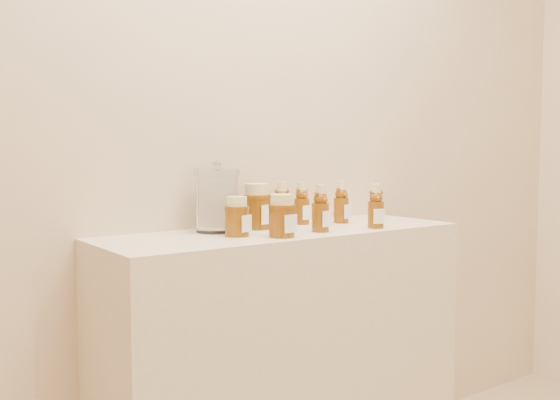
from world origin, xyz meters
TOP-DOWN VIEW (x-y plane):
  - wall_back at (0.00, 1.75)m, footprint 3.50×0.02m
  - display_table at (0.00, 1.55)m, footprint 1.20×0.40m
  - bear_bottle_back_left at (0.02, 1.60)m, footprint 0.08×0.08m
  - bear_bottle_back_mid at (0.14, 1.65)m, footprint 0.06×0.06m
  - bear_bottle_back_right at (0.28, 1.60)m, footprint 0.07×0.07m
  - bear_bottle_front_left at (0.07, 1.45)m, footprint 0.06×0.06m
  - bear_bottle_front_right at (0.27, 1.42)m, footprint 0.07×0.07m
  - honey_jar_left at (-0.20, 1.52)m, footprint 0.09×0.09m
  - honey_jar_back at (-0.05, 1.63)m, footprint 0.11×0.11m
  - honey_jar_front at (-0.10, 1.43)m, footprint 0.09×0.09m
  - glass_canister at (-0.19, 1.64)m, footprint 0.16×0.16m

SIDE VIEW (x-z plane):
  - display_table at x=0.00m, z-range 0.00..0.90m
  - honey_jar_left at x=-0.20m, z-range 0.90..1.02m
  - honey_jar_front at x=-0.10m, z-range 0.90..1.03m
  - honey_jar_back at x=-0.05m, z-range 0.90..1.05m
  - bear_bottle_front_right at x=0.27m, z-range 0.90..1.06m
  - bear_bottle_back_right at x=0.28m, z-range 0.90..1.06m
  - bear_bottle_back_mid at x=0.14m, z-range 0.90..1.06m
  - bear_bottle_front_left at x=0.07m, z-range 0.90..1.07m
  - bear_bottle_back_left at x=0.02m, z-range 0.90..1.07m
  - glass_canister at x=-0.19m, z-range 0.90..1.11m
  - wall_back at x=0.00m, z-range 0.00..2.70m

